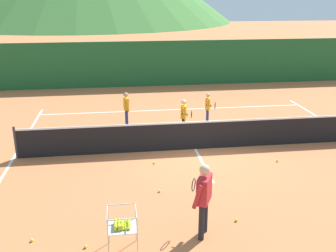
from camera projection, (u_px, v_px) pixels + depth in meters
ground_plane at (195, 149)px, 13.04m from camera, size 120.00×120.00×0.00m
line_baseline_far at (174, 110)px, 17.44m from camera, size 11.68×0.08×0.01m
line_sideline_west at (13, 158)px, 12.29m from camera, size 0.08×10.95×0.01m
line_service_center at (195, 149)px, 13.04m from camera, size 0.08×5.00×0.01m
tennis_net at (195, 135)px, 12.88m from camera, size 11.49×0.08×1.05m
instructor at (204, 194)px, 8.09m from camera, size 0.51×0.83×1.65m
student_0 at (126, 106)px, 15.09m from camera, size 0.24×0.53×1.34m
student_1 at (184, 114)px, 14.12m from camera, size 0.42×0.70×1.33m
student_2 at (208, 105)px, 15.34m from camera, size 0.41×0.68×1.25m
ball_cart at (121, 225)px, 7.72m from camera, size 0.58×0.58×0.90m
tennis_ball_0 at (154, 163)px, 11.90m from camera, size 0.07×0.07×0.07m
tennis_ball_2 at (32, 240)px, 8.17m from camera, size 0.07×0.07×0.07m
tennis_ball_4 at (159, 191)px, 10.20m from camera, size 0.07×0.07×0.07m
tennis_ball_6 at (85, 247)px, 7.96m from camera, size 0.07×0.07×0.07m
tennis_ball_7 at (277, 161)px, 12.04m from camera, size 0.07×0.07×0.07m
tennis_ball_8 at (236, 220)px, 8.89m from camera, size 0.07×0.07×0.07m
windscreen_fence at (161, 64)px, 21.58m from camera, size 25.69×0.08×2.48m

